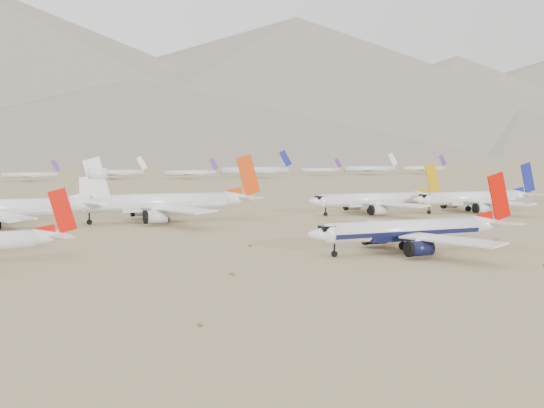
{
  "coord_description": "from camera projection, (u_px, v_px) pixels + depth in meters",
  "views": [
    {
      "loc": [
        -79.32,
        -122.12,
        21.69
      ],
      "look_at": [
        -16.83,
        36.0,
        7.0
      ],
      "focal_mm": 45.0,
      "sensor_mm": 36.0,
      "label": 1
    }
  ],
  "objects": [
    {
      "name": "row2_navy_widebody",
      "position": [
        476.0,
        198.0,
        221.41
      ],
      "size": [
        45.32,
        44.31,
        16.12
      ],
      "color": "white",
      "rests_on": "ground"
    },
    {
      "name": "desert_scrub",
      "position": [
        349.0,
        276.0,
        111.88
      ],
      "size": [
        219.83,
        121.67,
        0.63
      ],
      "color": "brown",
      "rests_on": "ground"
    },
    {
      "name": "distant_storage_row",
      "position": [
        108.0,
        173.0,
        427.16
      ],
      "size": [
        522.68,
        55.44,
        16.31
      ],
      "color": "silver",
      "rests_on": "ground"
    },
    {
      "name": "ground",
      "position": [
        408.0,
        248.0,
        144.06
      ],
      "size": [
        7000.0,
        7000.0,
        0.0
      ],
      "primitive_type": "plane",
      "color": "#978058",
      "rests_on": "ground"
    },
    {
      "name": "main_airliner",
      "position": [
        414.0,
        230.0,
        138.71
      ],
      "size": [
        45.57,
        44.51,
        16.08
      ],
      "color": "white",
      "rests_on": "ground"
    },
    {
      "name": "row2_orange_tail",
      "position": [
        165.0,
        203.0,
        193.62
      ],
      "size": [
        53.63,
        52.47,
        19.13
      ],
      "color": "white",
      "rests_on": "ground"
    },
    {
      "name": "foothills",
      "position": [
        330.0,
        122.0,
        1350.35
      ],
      "size": [
        4637.5,
        1395.0,
        155.0
      ],
      "color": "slate",
      "rests_on": "ground"
    },
    {
      "name": "mountain_range",
      "position": [
        65.0,
        77.0,
        1680.32
      ],
      "size": [
        7354.0,
        3024.0,
        470.0
      ],
      "color": "slate",
      "rests_on": "ground"
    },
    {
      "name": "row2_gold_tail",
      "position": [
        376.0,
        200.0,
        215.04
      ],
      "size": [
        44.91,
        43.93,
        15.99
      ],
      "color": "white",
      "rests_on": "ground"
    },
    {
      "name": "row2_white_trijet",
      "position": [
        2.0,
        208.0,
        176.38
      ],
      "size": [
        52.71,
        51.51,
        18.68
      ],
      "color": "white",
      "rests_on": "ground"
    }
  ]
}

